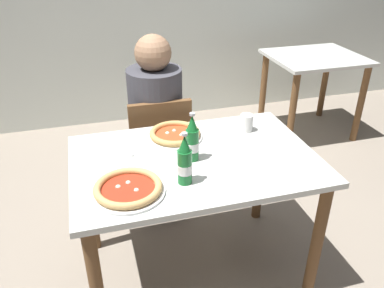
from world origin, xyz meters
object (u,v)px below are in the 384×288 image
dining_table_main (195,177)px  diner_seated (157,131)px  beer_bottle_center (185,162)px  beer_bottle_left (192,140)px  paper_cup (246,123)px  chair_behind_table (159,148)px  pizza_marinara_far (128,189)px  dining_table_background (313,73)px  napkin_with_cutlery (124,148)px  pizza_margherita_near (175,134)px

dining_table_main → diner_seated: size_ratio=0.99×
beer_bottle_center → beer_bottle_left: bearing=64.9°
beer_bottle_left → paper_cup: beer_bottle_left is taller
chair_behind_table → pizza_marinara_far: bearing=71.2°
diner_seated → dining_table_background: diner_seated is taller
chair_behind_table → beer_bottle_left: (0.05, -0.62, 0.37)m
diner_seated → paper_cup: (0.42, -0.45, 0.21)m
napkin_with_cutlery → paper_cup: paper_cup is taller
pizza_marinara_far → paper_cup: bearing=30.0°
dining_table_background → beer_bottle_left: (-1.55, -1.42, 0.26)m
pizza_margherita_near → paper_cup: bearing=-3.4°
pizza_margherita_near → napkin_with_cutlery: bearing=-170.8°
beer_bottle_left → napkin_with_cutlery: beer_bottle_left is taller
chair_behind_table → paper_cup: chair_behind_table is taller
napkin_with_cutlery → chair_behind_table: bearing=58.9°
chair_behind_table → paper_cup: size_ratio=8.95×
beer_bottle_center → pizza_margherita_near: bearing=82.3°
beer_bottle_center → napkin_with_cutlery: size_ratio=1.30×
beer_bottle_center → napkin_with_cutlery: 0.45m
dining_table_main → napkin_with_cutlery: napkin_with_cutlery is taller
pizza_margherita_near → beer_bottle_left: 0.26m
chair_behind_table → napkin_with_cutlery: bearing=59.6°
napkin_with_cutlery → paper_cup: (0.68, 0.02, 0.04)m
chair_behind_table → diner_seated: size_ratio=0.70×
napkin_with_cutlery → dining_table_background: bearing=33.3°
diner_seated → dining_table_background: 1.77m
pizza_marinara_far → dining_table_background: bearing=40.5°
beer_bottle_left → diner_seated: bearing=94.3°
pizza_marinara_far → napkin_with_cutlery: bearing=85.4°
pizza_marinara_far → paper_cup: 0.82m
dining_table_background → chair_behind_table: bearing=-153.6°
chair_behind_table → diner_seated: 0.11m
napkin_with_cutlery → paper_cup: size_ratio=2.00×
beer_bottle_center → dining_table_main: bearing=62.2°
chair_behind_table → dining_table_background: chair_behind_table is taller
pizza_marinara_far → beer_bottle_left: bearing=29.8°
diner_seated → pizza_margherita_near: 0.47m
pizza_margherita_near → dining_table_background: bearing=36.7°
dining_table_main → pizza_margherita_near: (-0.04, 0.23, 0.14)m
napkin_with_cutlery → paper_cup: 0.68m
napkin_with_cutlery → pizza_marinara_far: bearing=-94.6°
dining_table_background → pizza_marinara_far: size_ratio=2.51×
napkin_with_cutlery → paper_cup: bearing=1.8°
chair_behind_table → beer_bottle_center: size_ratio=3.44×
diner_seated → paper_cup: size_ratio=12.73×
diner_seated → dining_table_background: bearing=25.0°
dining_table_background → beer_bottle_left: 2.12m
dining_table_background → pizza_marinara_far: 2.49m
pizza_margherita_near → paper_cup: size_ratio=3.10×
paper_cup → pizza_marinara_far: bearing=-150.0°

